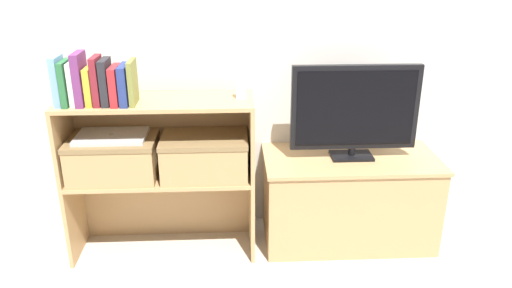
# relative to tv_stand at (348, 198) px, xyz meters

# --- Properties ---
(ground_plane) EXTENTS (16.00, 16.00, 0.00)m
(ground_plane) POSITION_rel_tv_stand_xyz_m (-0.51, -0.22, -0.25)
(ground_plane) COLOR #BCB2A3
(wall_back) EXTENTS (10.00, 0.05, 2.40)m
(wall_back) POSITION_rel_tv_stand_xyz_m (-0.51, 0.26, 0.95)
(wall_back) COLOR silver
(wall_back) RESTS_ON ground_plane
(tv_stand) EXTENTS (0.93, 0.47, 0.50)m
(tv_stand) POSITION_rel_tv_stand_xyz_m (0.00, 0.00, 0.00)
(tv_stand) COLOR tan
(tv_stand) RESTS_ON ground_plane
(tv) EXTENTS (0.66, 0.14, 0.50)m
(tv) POSITION_rel_tv_stand_xyz_m (0.00, -0.00, 0.52)
(tv) COLOR black
(tv) RESTS_ON tv_stand
(bookshelf_lower_tier) EXTENTS (0.96, 0.33, 0.45)m
(bookshelf_lower_tier) POSITION_rel_tv_stand_xyz_m (-1.01, 0.00, 0.04)
(bookshelf_lower_tier) COLOR tan
(bookshelf_lower_tier) RESTS_ON ground_plane
(bookshelf_upper_tier) EXTENTS (0.96, 0.33, 0.40)m
(bookshelf_upper_tier) POSITION_rel_tv_stand_xyz_m (-1.01, 0.00, 0.46)
(bookshelf_upper_tier) COLOR tan
(bookshelf_upper_tier) RESTS_ON bookshelf_lower_tier
(book_skyblue) EXTENTS (0.03, 0.13, 0.23)m
(book_skyblue) POSITION_rel_tv_stand_xyz_m (-1.44, -0.12, 0.72)
(book_skyblue) COLOR #709ECC
(book_skyblue) RESTS_ON bookshelf_upper_tier
(book_forest) EXTENTS (0.03, 0.15, 0.21)m
(book_forest) POSITION_rel_tv_stand_xyz_m (-1.40, -0.12, 0.71)
(book_forest) COLOR #286638
(book_forest) RESTS_ON bookshelf_upper_tier
(book_ivory) EXTENTS (0.03, 0.12, 0.20)m
(book_ivory) POSITION_rel_tv_stand_xyz_m (-1.37, -0.12, 0.70)
(book_ivory) COLOR silver
(book_ivory) RESTS_ON bookshelf_upper_tier
(book_plum) EXTENTS (0.04, 0.15, 0.25)m
(book_plum) POSITION_rel_tv_stand_xyz_m (-1.34, -0.12, 0.73)
(book_plum) COLOR #6B2D66
(book_plum) RESTS_ON bookshelf_upper_tier
(book_mustard) EXTENTS (0.03, 0.13, 0.18)m
(book_mustard) POSITION_rel_tv_stand_xyz_m (-1.30, -0.12, 0.69)
(book_mustard) COLOR gold
(book_mustard) RESTS_ON bookshelf_upper_tier
(book_maroon) EXTENTS (0.03, 0.14, 0.23)m
(book_maroon) POSITION_rel_tv_stand_xyz_m (-1.26, -0.12, 0.72)
(book_maroon) COLOR maroon
(book_maroon) RESTS_ON bookshelf_upper_tier
(book_charcoal) EXTENTS (0.03, 0.14, 0.22)m
(book_charcoal) POSITION_rel_tv_stand_xyz_m (-1.22, -0.12, 0.71)
(book_charcoal) COLOR #232328
(book_charcoal) RESTS_ON bookshelf_upper_tier
(book_crimson) EXTENTS (0.04, 0.16, 0.18)m
(book_crimson) POSITION_rel_tv_stand_xyz_m (-1.18, -0.12, 0.69)
(book_crimson) COLOR #B22328
(book_crimson) RESTS_ON bookshelf_upper_tier
(book_navy) EXTENTS (0.04, 0.16, 0.19)m
(book_navy) POSITION_rel_tv_stand_xyz_m (-1.14, -0.12, 0.70)
(book_navy) COLOR navy
(book_navy) RESTS_ON bookshelf_upper_tier
(book_olive) EXTENTS (0.02, 0.15, 0.21)m
(book_olive) POSITION_rel_tv_stand_xyz_m (-1.10, -0.12, 0.71)
(book_olive) COLOR olive
(book_olive) RESTS_ON bookshelf_upper_tier
(baby_monitor) EXTENTS (0.05, 0.04, 0.13)m
(baby_monitor) POSITION_rel_tv_stand_xyz_m (-0.59, -0.06, 0.65)
(baby_monitor) COLOR white
(baby_monitor) RESTS_ON bookshelf_upper_tier
(storage_basket_left) EXTENTS (0.44, 0.30, 0.21)m
(storage_basket_left) POSITION_rel_tv_stand_xyz_m (-1.24, -0.07, 0.31)
(storage_basket_left) COLOR tan
(storage_basket_left) RESTS_ON bookshelf_lower_tier
(storage_basket_right) EXTENTS (0.44, 0.30, 0.21)m
(storage_basket_right) POSITION_rel_tv_stand_xyz_m (-0.78, -0.07, 0.31)
(storage_basket_right) COLOR tan
(storage_basket_right) RESTS_ON bookshelf_lower_tier
(laptop) EXTENTS (0.34, 0.23, 0.02)m
(laptop) POSITION_rel_tv_stand_xyz_m (-1.24, -0.07, 0.42)
(laptop) COLOR #BCBCC1
(laptop) RESTS_ON storage_basket_left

